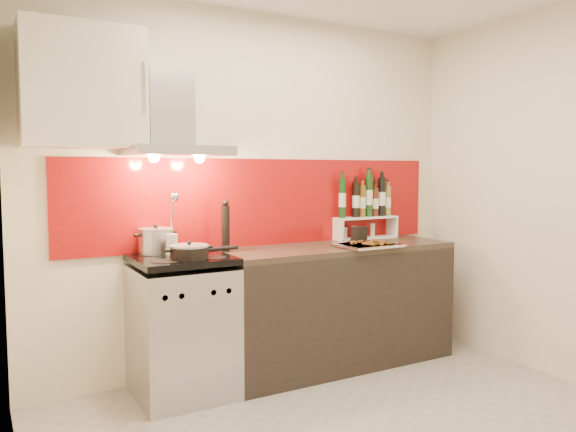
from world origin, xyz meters
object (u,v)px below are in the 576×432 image
stock_pot (156,241)px  saute_pan (190,252)px  pepper_mill (226,227)px  baking_tray (368,245)px  range_stove (183,328)px  counter (336,305)px

stock_pot → saute_pan: stock_pot is taller
stock_pot → pepper_mill: (0.46, -0.09, 0.08)m
saute_pan → baking_tray: 1.34m
range_stove → counter: size_ratio=0.51×
baking_tray → range_stove: bearing=172.7°
range_stove → baking_tray: (1.35, -0.17, 0.47)m
stock_pot → pepper_mill: 0.47m
saute_pan → range_stove: bearing=97.2°
counter → baking_tray: bearing=-49.3°
counter → stock_pot: bearing=171.9°
counter → saute_pan: saute_pan is taller
saute_pan → baking_tray: bearing=-2.0°
stock_pot → saute_pan: bearing=-68.6°
pepper_mill → baking_tray: (1.00, -0.28, -0.16)m
stock_pot → saute_pan: 0.34m
stock_pot → baking_tray: (1.46, -0.36, -0.08)m
range_stove → stock_pot: (-0.11, 0.19, 0.55)m
pepper_mill → baking_tray: pepper_mill is taller
stock_pot → pepper_mill: size_ratio=0.64×
stock_pot → range_stove: bearing=-60.3°
counter → range_stove: bearing=-179.8°
counter → saute_pan: 1.29m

